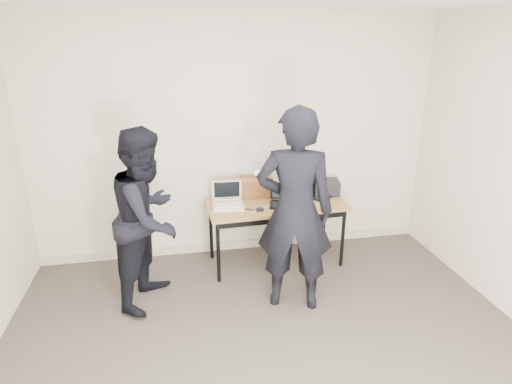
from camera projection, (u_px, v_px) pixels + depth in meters
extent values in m
cube|color=beige|center=(236.00, 139.00, 4.78)|extent=(4.50, 0.05, 2.70)
cube|color=olive|center=(276.00, 205.00, 4.66)|extent=(1.53, 0.73, 0.03)
cylinder|color=black|center=(218.00, 252.00, 4.39)|extent=(0.04, 0.04, 0.68)
cylinder|color=black|center=(343.00, 238.00, 4.69)|extent=(0.04, 0.04, 0.68)
cylinder|color=black|center=(211.00, 231.00, 4.87)|extent=(0.04, 0.04, 0.68)
cylinder|color=black|center=(324.00, 219.00, 5.18)|extent=(0.04, 0.04, 0.68)
cube|color=black|center=(284.00, 220.00, 4.42)|extent=(1.40, 0.09, 0.06)
cube|color=beige|center=(228.00, 206.00, 4.53)|extent=(0.33, 0.28, 0.04)
cube|color=beige|center=(228.00, 205.00, 4.49)|extent=(0.27, 0.16, 0.01)
cube|color=beige|center=(227.00, 190.00, 4.63)|extent=(0.32, 0.07, 0.22)
cube|color=black|center=(227.00, 190.00, 4.62)|extent=(0.28, 0.05, 0.18)
cube|color=beige|center=(227.00, 200.00, 4.65)|extent=(0.29, 0.03, 0.02)
cube|color=black|center=(283.00, 205.00, 4.57)|extent=(0.34, 0.29, 0.02)
cube|color=black|center=(283.00, 205.00, 4.54)|extent=(0.26, 0.18, 0.01)
cube|color=black|center=(284.00, 191.00, 4.66)|extent=(0.30, 0.14, 0.21)
cube|color=#26333F|center=(284.00, 191.00, 4.65)|extent=(0.25, 0.11, 0.17)
cube|color=black|center=(284.00, 201.00, 4.67)|extent=(0.26, 0.08, 0.01)
cube|color=black|center=(322.00, 196.00, 4.83)|extent=(0.36, 0.35, 0.02)
cube|color=black|center=(324.00, 196.00, 4.81)|extent=(0.26, 0.24, 0.01)
cube|color=black|center=(312.00, 185.00, 4.87)|extent=(0.27, 0.24, 0.20)
cube|color=black|center=(312.00, 185.00, 4.87)|extent=(0.23, 0.20, 0.16)
cube|color=black|center=(314.00, 193.00, 4.89)|extent=(0.21, 0.18, 0.01)
cube|color=brown|center=(256.00, 187.00, 4.78)|extent=(0.37, 0.19, 0.24)
cube|color=brown|center=(257.00, 180.00, 4.69)|extent=(0.36, 0.10, 0.07)
cube|color=brown|center=(270.00, 188.00, 4.81)|extent=(0.02, 0.10, 0.02)
ellipsoid|color=white|center=(259.00, 173.00, 4.73)|extent=(0.13, 0.10, 0.08)
cube|color=black|center=(326.00, 187.00, 4.90)|extent=(0.32, 0.28, 0.16)
cube|color=black|center=(260.00, 210.00, 4.44)|extent=(0.08, 0.05, 0.03)
cube|color=silver|center=(260.00, 209.00, 4.48)|extent=(0.23, 0.17, 0.01)
cube|color=black|center=(239.00, 208.00, 4.51)|extent=(0.28, 0.19, 0.01)
cube|color=black|center=(284.00, 195.00, 4.89)|extent=(0.25, 0.06, 0.01)
cube|color=black|center=(319.00, 197.00, 4.82)|extent=(0.12, 0.24, 0.01)
cube|color=silver|center=(281.00, 207.00, 4.54)|extent=(0.22, 0.13, 0.01)
imported|color=black|center=(295.00, 211.00, 3.83)|extent=(0.80, 0.63, 1.91)
imported|color=black|center=(148.00, 218.00, 3.95)|extent=(0.92, 1.01, 1.70)
cube|color=#B3A694|center=(238.00, 244.00, 5.19)|extent=(4.50, 0.03, 0.10)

